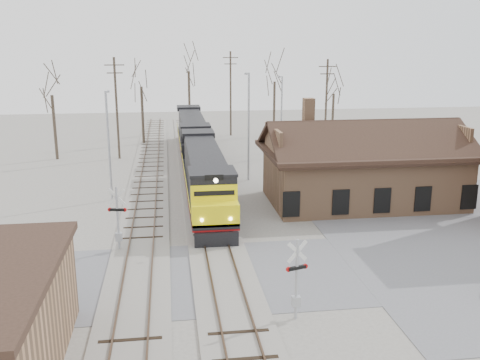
{
  "coord_description": "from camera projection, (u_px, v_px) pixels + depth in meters",
  "views": [
    {
      "loc": [
        -2.69,
        -26.07,
        11.99
      ],
      "look_at": [
        2.12,
        9.0,
        2.86
      ],
      "focal_mm": 40.0,
      "sensor_mm": 36.0,
      "label": 1
    }
  ],
  "objects": [
    {
      "name": "tree_a",
      "position": [
        51.0,
        84.0,
        54.68
      ],
      "size": [
        4.49,
        4.49,
        11.01
      ],
      "color": "#382D23",
      "rests_on": "ground"
    },
    {
      "name": "tree_b",
      "position": [
        141.0,
        77.0,
        63.14
      ],
      "size": [
        4.6,
        4.6,
        11.27
      ],
      "color": "#382D23",
      "rests_on": "ground"
    },
    {
      "name": "locomotive_trailing",
      "position": [
        192.0,
        134.0,
        58.89
      ],
      "size": [
        2.87,
        19.25,
        4.04
      ],
      "color": "black",
      "rests_on": "ground"
    },
    {
      "name": "tree_c",
      "position": [
        188.0,
        61.0,
        71.75
      ],
      "size": [
        5.49,
        5.49,
        13.45
      ],
      "color": "#382D23",
      "rests_on": "ground"
    },
    {
      "name": "streetlight_b",
      "position": [
        248.0,
        121.0,
        46.84
      ],
      "size": [
        0.25,
        2.04,
        9.49
      ],
      "color": "#A5A8AD",
      "rests_on": "ground"
    },
    {
      "name": "track_main",
      "position": [
        204.0,
        196.0,
        42.73
      ],
      "size": [
        3.4,
        90.0,
        0.24
      ],
      "color": "#9A958B",
      "rests_on": "ground"
    },
    {
      "name": "crossbuck_near",
      "position": [
        297.0,
        282.0,
        23.48
      ],
      "size": [
        1.05,
        0.38,
        3.77
      ],
      "rotation": [
        0.0,
        0.0,
        0.28
      ],
      "color": "#A5A8AD",
      "rests_on": "ground"
    },
    {
      "name": "tree_d",
      "position": [
        275.0,
        73.0,
        69.61
      ],
      "size": [
        4.68,
        4.68,
        11.47
      ],
      "color": "#382D23",
      "rests_on": "ground"
    },
    {
      "name": "streetlight_c",
      "position": [
        281.0,
        110.0,
        59.43
      ],
      "size": [
        0.25,
        2.04,
        8.42
      ],
      "color": "#A5A8AD",
      "rests_on": "ground"
    },
    {
      "name": "depot",
      "position": [
        362.0,
        172.0,
        40.85
      ],
      "size": [
        15.2,
        9.31,
        7.9
      ],
      "color": "#9D7151",
      "rests_on": "ground"
    },
    {
      "name": "tree_e",
      "position": [
        334.0,
        87.0,
        68.29
      ],
      "size": [
        3.75,
        3.75,
        9.18
      ],
      "color": "#382D23",
      "rests_on": "ground"
    },
    {
      "name": "utility_pole_b",
      "position": [
        231.0,
        92.0,
        69.67
      ],
      "size": [
        2.0,
        0.24,
        10.91
      ],
      "color": "#382D23",
      "rests_on": "ground"
    },
    {
      "name": "ground",
      "position": [
        224.0,
        275.0,
        28.36
      ],
      "size": [
        140.0,
        140.0,
        0.0
      ],
      "primitive_type": "plane",
      "color": "#9A958B",
      "rests_on": "ground"
    },
    {
      "name": "crossbuck_far",
      "position": [
        118.0,
        221.0,
        31.23
      ],
      "size": [
        1.12,
        0.32,
        3.94
      ],
      "rotation": [
        0.0,
        0.0,
        2.95
      ],
      "color": "#A5A8AD",
      "rests_on": "ground"
    },
    {
      "name": "locomotive_lead",
      "position": [
        205.0,
        176.0,
        40.16
      ],
      "size": [
        2.87,
        19.25,
        4.27
      ],
      "color": "black",
      "rests_on": "ground"
    },
    {
      "name": "utility_pole_a",
      "position": [
        117.0,
        107.0,
        55.58
      ],
      "size": [
        2.0,
        0.24,
        10.56
      ],
      "color": "#382D23",
      "rests_on": "ground"
    },
    {
      "name": "utility_pole_c",
      "position": [
        326.0,
        104.0,
        59.64
      ],
      "size": [
        2.0,
        0.24,
        10.23
      ],
      "color": "#382D23",
      "rests_on": "ground"
    },
    {
      "name": "streetlight_a",
      "position": [
        109.0,
        140.0,
        40.83
      ],
      "size": [
        0.25,
        2.04,
        8.49
      ],
      "color": "#A5A8AD",
      "rests_on": "ground"
    },
    {
      "name": "track_siding",
      "position": [
        147.0,
        198.0,
        42.14
      ],
      "size": [
        3.4,
        90.0,
        0.24
      ],
      "color": "#9A958B",
      "rests_on": "ground"
    },
    {
      "name": "road",
      "position": [
        224.0,
        275.0,
        28.35
      ],
      "size": [
        60.0,
        9.0,
        0.03
      ],
      "primitive_type": "cube",
      "color": "slate",
      "rests_on": "ground"
    }
  ]
}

